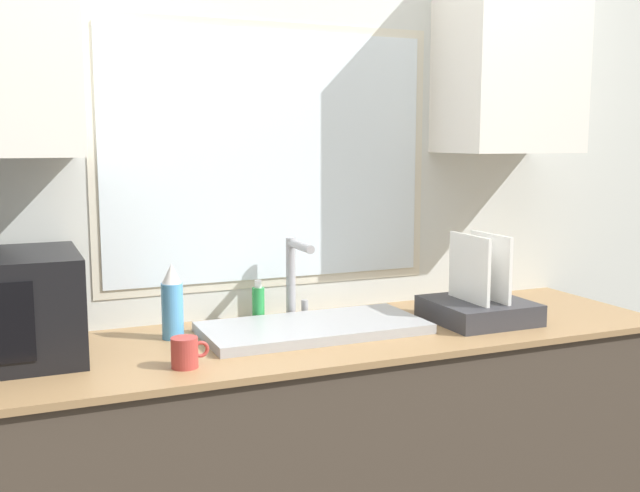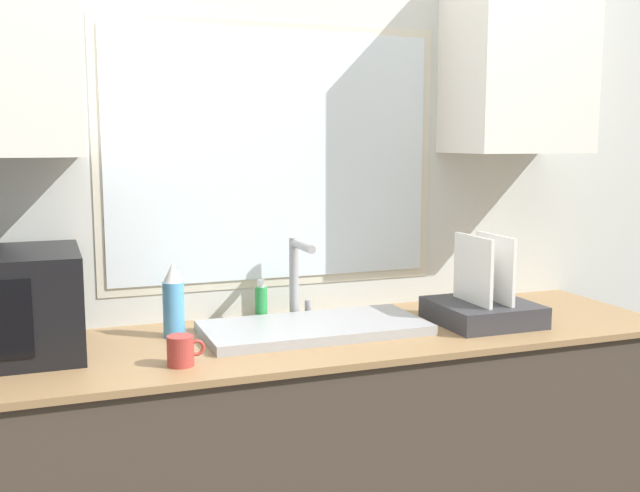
{
  "view_description": "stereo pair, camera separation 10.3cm",
  "coord_description": "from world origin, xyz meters",
  "px_view_note": "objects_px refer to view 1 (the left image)",
  "views": [
    {
      "loc": [
        -0.83,
        -1.76,
        1.52
      ],
      "look_at": [
        0.04,
        0.28,
        1.2
      ],
      "focal_mm": 42.0,
      "sensor_mm": 36.0,
      "label": 1
    },
    {
      "loc": [
        -0.73,
        -1.8,
        1.52
      ],
      "look_at": [
        0.04,
        0.28,
        1.2
      ],
      "focal_mm": 42.0,
      "sensor_mm": 36.0,
      "label": 2
    }
  ],
  "objects_px": {
    "faucet": "(295,272)",
    "spray_bottle": "(172,303)",
    "dish_rack": "(479,304)",
    "mug_near_sink": "(185,352)",
    "soap_bottle": "(258,304)"
  },
  "relations": [
    {
      "from": "faucet",
      "to": "spray_bottle",
      "type": "relative_size",
      "value": 1.2
    },
    {
      "from": "dish_rack",
      "to": "mug_near_sink",
      "type": "distance_m",
      "value": 1.02
    },
    {
      "from": "faucet",
      "to": "soap_bottle",
      "type": "height_order",
      "value": "faucet"
    },
    {
      "from": "dish_rack",
      "to": "spray_bottle",
      "type": "xyz_separation_m",
      "value": [
        -0.98,
        0.18,
        0.05
      ]
    },
    {
      "from": "dish_rack",
      "to": "spray_bottle",
      "type": "distance_m",
      "value": 1.0
    },
    {
      "from": "faucet",
      "to": "soap_bottle",
      "type": "bearing_deg",
      "value": 170.79
    },
    {
      "from": "spray_bottle",
      "to": "dish_rack",
      "type": "bearing_deg",
      "value": -10.17
    },
    {
      "from": "faucet",
      "to": "soap_bottle",
      "type": "xyz_separation_m",
      "value": [
        -0.12,
        0.02,
        -0.1
      ]
    },
    {
      "from": "faucet",
      "to": "mug_near_sink",
      "type": "height_order",
      "value": "faucet"
    },
    {
      "from": "faucet",
      "to": "dish_rack",
      "type": "bearing_deg",
      "value": -23.71
    },
    {
      "from": "faucet",
      "to": "spray_bottle",
      "type": "xyz_separation_m",
      "value": [
        -0.42,
        -0.07,
        -0.05
      ]
    },
    {
      "from": "faucet",
      "to": "spray_bottle",
      "type": "height_order",
      "value": "faucet"
    },
    {
      "from": "soap_bottle",
      "to": "mug_near_sink",
      "type": "bearing_deg",
      "value": -130.34
    },
    {
      "from": "dish_rack",
      "to": "soap_bottle",
      "type": "bearing_deg",
      "value": 158.69
    },
    {
      "from": "spray_bottle",
      "to": "mug_near_sink",
      "type": "relative_size",
      "value": 2.24
    }
  ]
}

